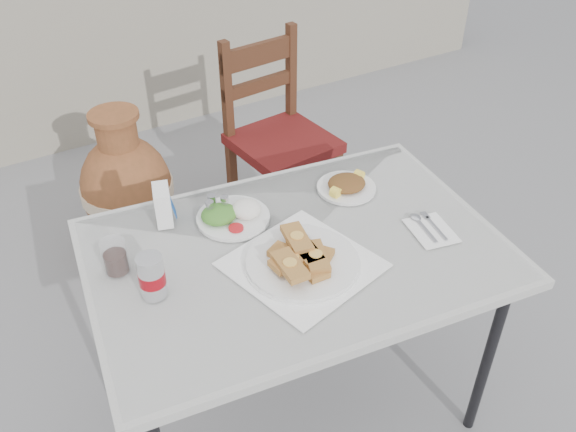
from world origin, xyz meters
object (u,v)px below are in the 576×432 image
salad_rice_plate (232,214)px  soda_can (152,276)px  cola_glass (115,258)px  pide_plate (302,256)px  napkin_holder (163,205)px  condiment_caddy (216,209)px  salad_chopped_plate (347,185)px  cafe_table (296,261)px  terracotta_urn (127,190)px  chair (278,136)px

salad_rice_plate → soda_can: (-0.34, -0.20, 0.04)m
cola_glass → pide_plate: bearing=-27.7°
napkin_holder → soda_can: bearing=-99.1°
cola_glass → condiment_caddy: bearing=15.6°
salad_rice_plate → condiment_caddy: condiment_caddy is taller
salad_chopped_plate → napkin_holder: napkin_holder is taller
napkin_holder → condiment_caddy: bearing=-4.3°
cafe_table → terracotta_urn: cafe_table is taller
chair → napkin_holder: bearing=-145.8°
napkin_holder → condiment_caddy: size_ratio=0.94×
salad_chopped_plate → cola_glass: (-0.81, -0.01, 0.03)m
cafe_table → salad_chopped_plate: 0.37m
pide_plate → terracotta_urn: size_ratio=0.62×
salad_chopped_plate → chair: size_ratio=0.21×
soda_can → terracotta_urn: (0.24, 1.15, -0.48)m
cafe_table → condiment_caddy: condiment_caddy is taller
salad_chopped_plate → soda_can: bearing=-168.3°
condiment_caddy → terracotta_urn: (-0.07, 0.91, -0.44)m
chair → cola_glass: bearing=-146.4°
cola_glass → chair: (1.01, 0.85, -0.30)m
cola_glass → condiment_caddy: cola_glass is taller
salad_rice_plate → cola_glass: 0.40m
salad_rice_plate → salad_chopped_plate: salad_rice_plate is taller
salad_rice_plate → chair: bearing=52.2°
pide_plate → cola_glass: (-0.48, 0.25, 0.01)m
chair → pide_plate: bearing=-122.3°
soda_can → condiment_caddy: bearing=39.3°
terracotta_urn → condiment_caddy: bearing=-85.9°
cafe_table → terracotta_urn: bearing=100.0°
cafe_table → soda_can: (-0.44, 0.03, 0.12)m
salad_chopped_plate → napkin_holder: 0.63m
salad_chopped_plate → soda_can: 0.77m
salad_rice_plate → cola_glass: (-0.40, -0.05, 0.02)m
salad_chopped_plate → chair: 0.90m
condiment_caddy → terracotta_urn: bearing=94.1°
soda_can → cola_glass: soda_can is taller
cafe_table → cola_glass: cola_glass is taller
salad_rice_plate → soda_can: soda_can is taller
cola_glass → soda_can: bearing=-68.0°
cafe_table → chair: (0.51, 1.02, -0.20)m
pide_plate → terracotta_urn: 1.35m
soda_can → cola_glass: (-0.06, 0.15, -0.02)m
cafe_table → terracotta_urn: size_ratio=1.81×
condiment_caddy → soda_can: bearing=-140.7°
terracotta_urn → pide_plate: bearing=-81.8°
cola_glass → cafe_table: bearing=-18.9°
condiment_caddy → cafe_table: bearing=-62.5°
pide_plate → condiment_caddy: size_ratio=3.58×
salad_rice_plate → salad_chopped_plate: size_ratio=1.16×
cafe_table → pide_plate: size_ratio=2.93×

